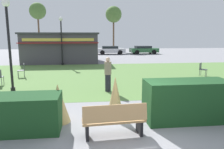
{
  "coord_description": "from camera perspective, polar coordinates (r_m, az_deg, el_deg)",
  "views": [
    {
      "loc": [
        -1.2,
        -5.51,
        2.7
      ],
      "look_at": [
        -0.22,
        3.24,
        1.11
      ],
      "focal_mm": 34.51,
      "sensor_mm": 36.0,
      "label": 1
    }
  ],
  "objects": [
    {
      "name": "ground_plane",
      "position": [
        6.26,
        5.49,
        -15.43
      ],
      "size": [
        80.0,
        80.0,
        0.0
      ],
      "primitive_type": "plane",
      "color": "gray"
    },
    {
      "name": "lawn_patch",
      "position": [
        14.89,
        -1.69,
        -0.21
      ],
      "size": [
        36.0,
        12.0,
        0.01
      ],
      "primitive_type": "cube",
      "color": "#5B8442",
      "rests_on": "ground_plane"
    },
    {
      "name": "park_bench",
      "position": [
        5.88,
        0.58,
        -11.97
      ],
      "size": [
        1.73,
        0.64,
        0.95
      ],
      "color": "tan",
      "rests_on": "ground_plane"
    },
    {
      "name": "hedge_left",
      "position": [
        6.71,
        -22.41,
        -9.5
      ],
      "size": [
        2.09,
        1.1,
        1.05
      ],
      "primitive_type": "cube",
      "color": "#19421E",
      "rests_on": "ground_plane"
    },
    {
      "name": "hedge_right",
      "position": [
        7.36,
        19.25,
        -6.54
      ],
      "size": [
        2.69,
        1.1,
        1.31
      ],
      "primitive_type": "cube",
      "color": "#19421E",
      "rests_on": "ground_plane"
    },
    {
      "name": "ornamental_grass_behind_left",
      "position": [
        7.21,
        0.87,
        -5.96
      ],
      "size": [
        0.58,
        0.58,
        1.39
      ],
      "primitive_type": "cone",
      "color": "tan",
      "rests_on": "ground_plane"
    },
    {
      "name": "ornamental_grass_behind_right",
      "position": [
        7.02,
        -14.07,
        -7.39
      ],
      "size": [
        0.74,
        0.74,
        1.23
      ],
      "primitive_type": "cone",
      "color": "tan",
      "rests_on": "ground_plane"
    },
    {
      "name": "lamppost_mid",
      "position": [
        11.44,
        -25.75,
        9.44
      ],
      "size": [
        0.36,
        0.36,
        4.38
      ],
      "color": "black",
      "rests_on": "ground_plane"
    },
    {
      "name": "lamppost_far",
      "position": [
        20.55,
        -13.27,
        10.08
      ],
      "size": [
        0.36,
        0.36,
        4.38
      ],
      "color": "black",
      "rests_on": "ground_plane"
    },
    {
      "name": "food_kiosk",
      "position": [
        23.02,
        -13.19,
        7.01
      ],
      "size": [
        7.59,
        4.91,
        3.01
      ],
      "color": "#47424C",
      "rests_on": "ground_plane"
    },
    {
      "name": "cafe_chair_west",
      "position": [
        15.81,
        22.75,
        1.53
      ],
      "size": [
        0.62,
        0.62,
        0.89
      ],
      "color": "#4C5156",
      "rests_on": "ground_plane"
    },
    {
      "name": "cafe_chair_east",
      "position": [
        15.34,
        -22.64,
        1.29
      ],
      "size": [
        0.54,
        0.54,
        0.89
      ],
      "color": "#4C5156",
      "rests_on": "ground_plane"
    },
    {
      "name": "person_strolling",
      "position": [
        10.47,
        -1.08,
        0.09
      ],
      "size": [
        0.34,
        0.34,
        1.69
      ],
      "rotation": [
        0.0,
        0.0,
        1.91
      ],
      "color": "#23232D",
      "rests_on": "ground_plane"
    },
    {
      "name": "parked_car_west_slot",
      "position": [
        32.04,
        -9.08,
        6.42
      ],
      "size": [
        4.33,
        2.31,
        1.2
      ],
      "color": "maroon",
      "rests_on": "ground_plane"
    },
    {
      "name": "parked_car_center_slot",
      "position": [
        32.19,
        -0.37,
        6.57
      ],
      "size": [
        4.24,
        2.14,
        1.2
      ],
      "color": "silver",
      "rests_on": "ground_plane"
    },
    {
      "name": "parked_car_east_slot",
      "position": [
        33.1,
        8.39,
        6.56
      ],
      "size": [
        4.25,
        2.15,
        1.2
      ],
      "color": "#2D6638",
      "rests_on": "ground_plane"
    },
    {
      "name": "tree_left_bg",
      "position": [
        40.26,
        -19.1,
        15.51
      ],
      "size": [
        2.8,
        2.8,
        8.26
      ],
      "color": "brown",
      "rests_on": "ground_plane"
    },
    {
      "name": "tree_right_bg",
      "position": [
        38.64,
        0.42,
        15.54
      ],
      "size": [
        2.8,
        2.8,
        7.74
      ],
      "color": "brown",
      "rests_on": "ground_plane"
    }
  ]
}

